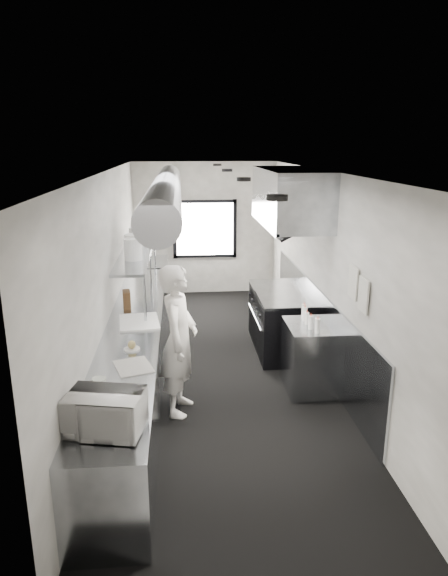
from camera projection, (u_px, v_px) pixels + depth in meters
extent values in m
cube|color=black|center=(220.00, 369.00, 7.36)|extent=(3.00, 8.00, 0.01)
cube|color=beige|center=(219.00, 172.00, 6.59)|extent=(3.00, 8.00, 0.01)
cube|color=silver|center=(205.00, 229.00, 10.80)|extent=(3.00, 0.02, 2.80)
cube|color=silver|center=(269.00, 438.00, 3.14)|extent=(3.00, 0.02, 2.80)
cube|color=silver|center=(109.00, 278.00, 6.85)|extent=(0.02, 8.00, 2.80)
cube|color=silver|center=(326.00, 274.00, 7.10)|extent=(0.02, 8.00, 2.80)
cube|color=gray|center=(316.00, 323.00, 7.62)|extent=(0.03, 5.50, 1.10)
cylinder|color=#94969D|center=(166.00, 189.00, 6.98)|extent=(0.40, 6.40, 0.40)
cube|color=white|center=(205.00, 229.00, 10.76)|extent=(1.20, 0.03, 1.10)
cube|color=black|center=(205.00, 202.00, 10.63)|extent=(1.36, 0.03, 0.08)
cube|color=black|center=(205.00, 255.00, 10.94)|extent=(1.36, 0.03, 0.08)
cube|color=black|center=(175.00, 229.00, 10.73)|extent=(0.08, 0.03, 1.25)
cube|color=black|center=(235.00, 229.00, 10.84)|extent=(0.08, 0.03, 1.25)
cube|color=gray|center=(290.00, 197.00, 7.46)|extent=(0.80, 2.20, 0.80)
cube|color=gray|center=(264.00, 223.00, 7.53)|extent=(0.05, 2.20, 0.05)
cube|color=black|center=(284.00, 220.00, 7.55)|extent=(0.50, 2.10, 0.28)
cube|color=gray|center=(135.00, 357.00, 6.66)|extent=(0.70, 6.00, 0.90)
cube|color=gray|center=(136.00, 252.00, 7.79)|extent=(0.45, 3.00, 0.04)
cylinder|color=gray|center=(145.00, 299.00, 6.55)|extent=(0.04, 0.04, 0.66)
cylinder|color=gray|center=(150.00, 272.00, 7.90)|extent=(0.04, 0.04, 0.66)
cylinder|color=gray|center=(154.00, 254.00, 9.24)|extent=(0.04, 0.04, 0.66)
cube|color=black|center=(282.00, 322.00, 7.99)|extent=(0.85, 1.60, 0.90)
cube|color=gray|center=(283.00, 293.00, 7.86)|extent=(0.85, 1.60, 0.04)
cube|color=gray|center=(257.00, 322.00, 7.96)|extent=(0.03, 1.55, 0.80)
cylinder|color=gray|center=(255.00, 316.00, 7.93)|extent=(0.03, 1.30, 0.03)
cube|color=gray|center=(311.00, 357.00, 6.66)|extent=(0.65, 0.80, 0.90)
cube|color=gray|center=(150.00, 283.00, 10.20)|extent=(0.70, 1.20, 0.90)
cube|color=beige|center=(353.00, 282.00, 5.89)|extent=(0.02, 0.28, 0.38)
cube|color=beige|center=(363.00, 295.00, 5.57)|extent=(0.02, 0.28, 0.38)
imported|color=white|center=(179.00, 340.00, 5.99)|extent=(0.56, 0.74, 1.83)
imported|color=silver|center=(105.00, 413.00, 4.08)|extent=(0.63, 0.53, 0.33)
cylinder|color=beige|center=(104.00, 392.00, 4.68)|extent=(0.17, 0.17, 0.09)
cylinder|color=beige|center=(99.00, 383.00, 4.84)|extent=(0.15, 0.15, 0.10)
cube|color=white|center=(133.00, 366.00, 5.31)|extent=(0.47, 0.53, 0.01)
cylinder|color=white|center=(132.00, 349.00, 5.75)|extent=(0.22, 0.22, 0.02)
sphere|color=tan|center=(132.00, 345.00, 5.74)|extent=(0.09, 0.09, 0.09)
cube|color=silver|center=(139.00, 322.00, 6.62)|extent=(0.58, 0.72, 0.02)
cube|color=brown|center=(127.00, 299.00, 7.19)|extent=(0.14, 0.24, 0.25)
cylinder|color=white|center=(133.00, 249.00, 7.13)|extent=(0.34, 0.34, 0.30)
cylinder|color=white|center=(134.00, 246.00, 7.31)|extent=(0.28, 0.28, 0.33)
cylinder|color=white|center=(136.00, 237.00, 8.04)|extent=(0.25, 0.25, 0.30)
cylinder|color=white|center=(140.00, 231.00, 8.31)|extent=(0.32, 0.32, 0.40)
cylinder|color=silver|center=(317.00, 326.00, 6.24)|extent=(0.08, 0.08, 0.19)
cylinder|color=silver|center=(311.00, 322.00, 6.37)|extent=(0.08, 0.08, 0.18)
cylinder|color=silver|center=(307.00, 318.00, 6.55)|extent=(0.05, 0.05, 0.16)
cylinder|color=silver|center=(305.00, 314.00, 6.66)|extent=(0.08, 0.08, 0.19)
cylinder|color=silver|center=(304.00, 311.00, 6.76)|extent=(0.08, 0.08, 0.20)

